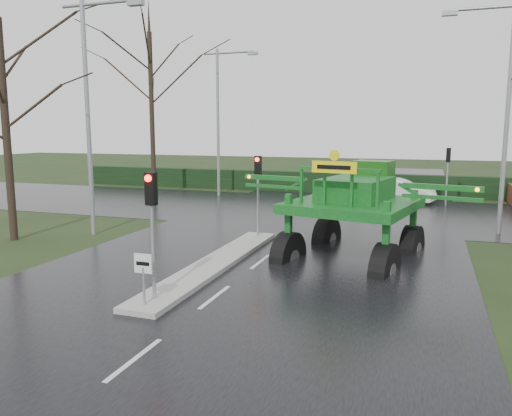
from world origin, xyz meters
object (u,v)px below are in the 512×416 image
(traffic_signal_mid, at_px, (258,178))
(crop_sprayer, at_px, (292,194))
(traffic_signal_near, at_px, (152,208))
(street_light_right, at_px, (501,97))
(white_sedan, at_px, (398,202))
(street_light_left_near, at_px, (93,96))
(street_light_left_far, at_px, (222,109))
(keep_left_sign, at_px, (143,271))
(traffic_signal_far, at_px, (448,163))

(traffic_signal_mid, height_order, crop_sprayer, crop_sprayer)
(traffic_signal_near, relative_size, street_light_right, 0.35)
(white_sedan, bearing_deg, street_light_right, -138.13)
(traffic_signal_mid, bearing_deg, traffic_signal_near, -90.00)
(street_light_left_near, xyz_separation_m, street_light_left_far, (0.00, 14.00, 0.00))
(street_light_left_near, bearing_deg, white_sedan, 51.21)
(white_sedan, bearing_deg, traffic_signal_mid, 174.10)
(street_light_left_near, height_order, crop_sprayer, street_light_left_near)
(traffic_signal_mid, relative_size, street_light_left_near, 0.35)
(traffic_signal_near, distance_m, street_light_right, 16.46)
(keep_left_sign, height_order, traffic_signal_near, traffic_signal_near)
(traffic_signal_mid, height_order, traffic_signal_far, same)
(traffic_signal_mid, distance_m, street_light_right, 11.05)
(traffic_signal_near, height_order, crop_sprayer, crop_sprayer)
(traffic_signal_near, relative_size, traffic_signal_far, 1.00)
(traffic_signal_far, height_order, white_sedan, traffic_signal_far)
(street_light_right, bearing_deg, traffic_signal_near, -126.13)
(street_light_left_far, xyz_separation_m, crop_sprayer, (9.02, -15.00, -3.66))
(street_light_left_far, relative_size, crop_sprayer, 1.16)
(traffic_signal_far, distance_m, white_sedan, 3.90)
(white_sedan, bearing_deg, traffic_signal_near, -178.22)
(street_light_left_far, bearing_deg, crop_sprayer, -58.97)
(traffic_signal_near, distance_m, traffic_signal_far, 22.42)
(keep_left_sign, bearing_deg, street_light_left_near, 132.59)
(traffic_signal_near, xyz_separation_m, street_light_left_far, (-6.89, 21.01, 3.40))
(traffic_signal_mid, bearing_deg, street_light_left_near, -167.79)
(traffic_signal_far, relative_size, white_sedan, 0.79)
(street_light_left_far, height_order, white_sedan, street_light_left_far)
(traffic_signal_mid, relative_size, white_sedan, 0.79)
(traffic_signal_mid, height_order, street_light_left_far, street_light_left_far)
(keep_left_sign, height_order, street_light_right, street_light_right)
(keep_left_sign, distance_m, street_light_right, 17.23)
(traffic_signal_far, height_order, crop_sprayer, crop_sprayer)
(street_light_left_near, relative_size, crop_sprayer, 1.16)
(street_light_left_near, bearing_deg, traffic_signal_far, 43.63)
(street_light_left_near, height_order, street_light_left_far, same)
(street_light_right, height_order, white_sedan, street_light_right)
(street_light_left_near, distance_m, crop_sprayer, 9.79)
(street_light_right, relative_size, street_light_left_far, 1.00)
(white_sedan, bearing_deg, street_light_left_far, 108.40)
(traffic_signal_near, relative_size, traffic_signal_mid, 1.00)
(street_light_left_far, relative_size, white_sedan, 2.23)
(keep_left_sign, relative_size, crop_sprayer, 0.16)
(street_light_left_far, bearing_deg, traffic_signal_mid, -61.14)
(traffic_signal_near, relative_size, white_sedan, 0.79)
(street_light_left_far, distance_m, crop_sprayer, 17.88)
(traffic_signal_mid, relative_size, crop_sprayer, 0.41)
(traffic_signal_near, distance_m, street_light_left_far, 22.37)
(traffic_signal_near, bearing_deg, street_light_left_far, 108.17)
(traffic_signal_far, xyz_separation_m, crop_sprayer, (-5.67, -15.01, -0.26))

